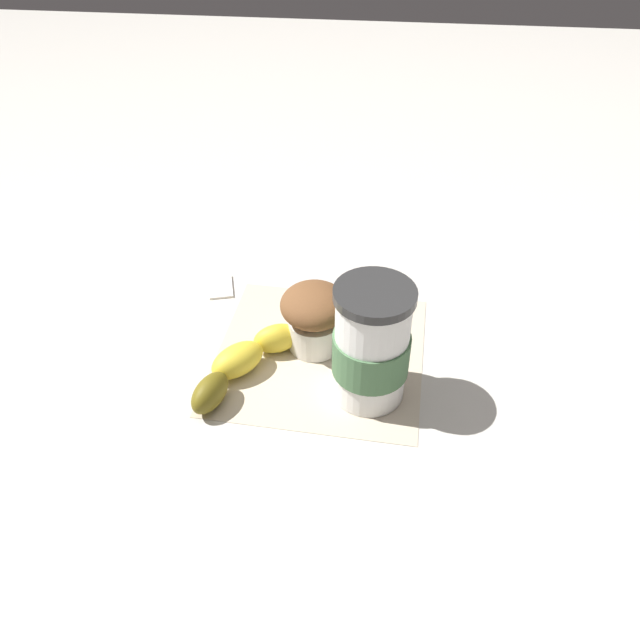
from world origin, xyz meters
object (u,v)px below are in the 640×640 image
(coffee_cup, at_px, (371,346))
(banana, at_px, (242,362))
(muffin, at_px, (314,315))
(sugar_packet, at_px, (221,286))

(coffee_cup, bearing_deg, banana, -4.31)
(muffin, distance_m, banana, 0.10)
(banana, bearing_deg, coffee_cup, 175.69)
(coffee_cup, distance_m, muffin, 0.10)
(coffee_cup, bearing_deg, muffin, -45.42)
(coffee_cup, relative_size, banana, 0.93)
(muffin, xyz_separation_m, sugar_packet, (0.14, -0.10, -0.05))
(coffee_cup, height_order, muffin, coffee_cup)
(coffee_cup, height_order, sugar_packet, coffee_cup)
(sugar_packet, bearing_deg, muffin, 144.24)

